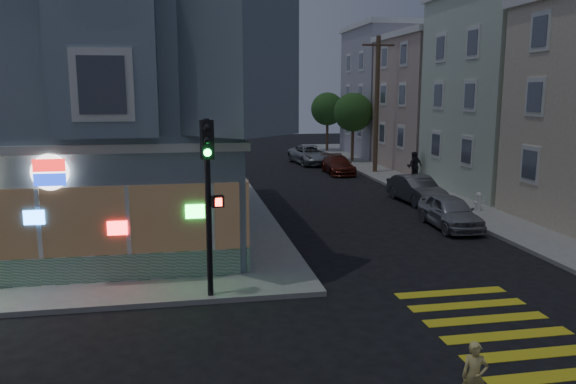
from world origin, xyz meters
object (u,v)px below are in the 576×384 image
object	(u,v)px
running_child	(474,376)
parked_car_d	(311,155)
street_tree_near	(353,112)
parked_car_b	(416,189)
utility_pole	(377,103)
parked_car_c	(338,165)
parked_car_a	(450,212)
pedestrian_b	(415,166)
pedestrian_a	(413,166)
traffic_signal	(209,179)
street_tree_far	(327,109)
fire_hydrant	(478,201)

from	to	relation	value
running_child	parked_car_d	world-z (taller)	parked_car_d
parked_car_d	street_tree_near	bearing A→B (deg)	-3.54
street_tree_near	parked_car_b	xyz separation A→B (m)	(-1.50, -16.06, -3.25)
utility_pole	parked_car_c	size ratio (longest dim) A/B	2.14
parked_car_a	parked_car_c	distance (m)	15.66
pedestrian_b	parked_car_b	world-z (taller)	pedestrian_b
pedestrian_a	pedestrian_b	xyz separation A→B (m)	(0.00, -0.30, 0.03)
street_tree_near	parked_car_a	world-z (taller)	street_tree_near
pedestrian_b	utility_pole	bearing A→B (deg)	-101.67
parked_car_c	traffic_signal	bearing A→B (deg)	-112.26
pedestrian_b	parked_car_d	xyz separation A→B (m)	(-4.20, 10.22, -0.34)
running_child	pedestrian_a	xyz separation A→B (m)	(8.81, 23.74, 0.41)
pedestrian_a	traffic_signal	size ratio (longest dim) A/B	0.37
pedestrian_a	parked_car_a	xyz separation A→B (m)	(-3.05, -11.13, -0.36)
street_tree_near	parked_car_d	bearing A→B (deg)	-176.43
utility_pole	traffic_signal	distance (m)	25.02
street_tree_near	pedestrian_a	bearing A→B (deg)	-85.48
street_tree_far	parked_car_b	world-z (taller)	street_tree_far
street_tree_far	parked_car_a	size ratio (longest dim) A/B	1.33
street_tree_far	traffic_signal	bearing A→B (deg)	-109.03
parked_car_c	parked_car_d	world-z (taller)	parked_car_d
pedestrian_a	utility_pole	bearing A→B (deg)	-88.27
utility_pole	traffic_signal	bearing A→B (deg)	-119.12
running_child	traffic_signal	distance (m)	7.93
utility_pole	traffic_signal	size ratio (longest dim) A/B	1.89
parked_car_b	parked_car_d	size ratio (longest dim) A/B	0.81
street_tree_near	parked_car_b	size ratio (longest dim) A/B	1.27
street_tree_far	parked_car_c	bearing A→B (deg)	-101.22
street_tree_near	traffic_signal	distance (m)	30.44
street_tree_near	traffic_signal	bearing A→B (deg)	-113.94
fire_hydrant	street_tree_far	bearing A→B (deg)	90.67
street_tree_far	traffic_signal	size ratio (longest dim) A/B	1.12
utility_pole	running_child	distance (m)	29.23
street_tree_far	parked_car_b	size ratio (longest dim) A/B	1.27
street_tree_near	fire_hydrant	bearing A→B (deg)	-89.05
street_tree_near	street_tree_far	size ratio (longest dim) A/B	1.00
pedestrian_b	street_tree_near	bearing A→B (deg)	-110.00
pedestrian_b	parked_car_c	distance (m)	5.98
parked_car_a	parked_car_d	xyz separation A→B (m)	(-1.15, 21.04, 0.04)
pedestrian_a	traffic_signal	bearing A→B (deg)	41.48
running_child	parked_car_d	distance (m)	33.96
parked_car_a	parked_car_d	world-z (taller)	parked_car_d
pedestrian_b	parked_car_c	xyz separation A→B (m)	(-3.50, 4.83, -0.45)
pedestrian_a	parked_car_d	world-z (taller)	pedestrian_a
parked_car_a	parked_car_d	bearing A→B (deg)	95.85
parked_car_d	utility_pole	bearing A→B (deg)	-68.17
street_tree_near	pedestrian_b	xyz separation A→B (m)	(0.80, -10.43, -2.88)
parked_car_a	parked_car_c	size ratio (longest dim) A/B	0.95
pedestrian_b	traffic_signal	distance (m)	21.92
street_tree_far	parked_car_c	distance (m)	14.26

